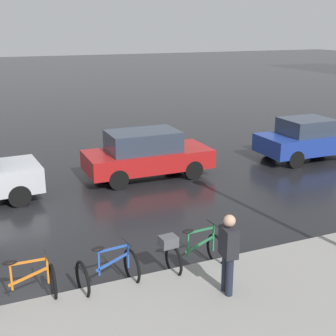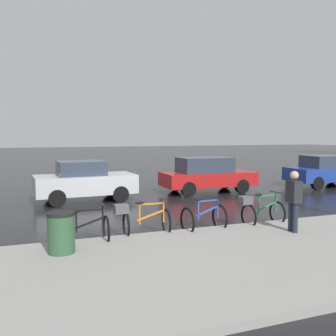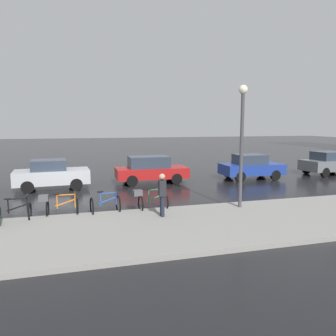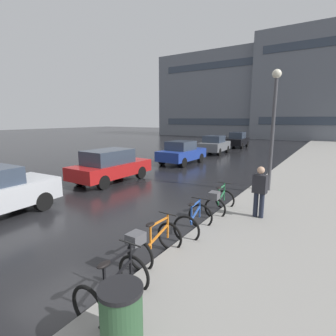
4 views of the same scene
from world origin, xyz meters
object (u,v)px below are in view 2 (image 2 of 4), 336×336
car_red (207,175)px  trash_bin (61,236)px  bicycle_farthest (259,210)px  bicycle_third (204,218)px  car_blue (325,171)px  pedestrian (294,200)px  bicycle_second (141,219)px  car_silver (84,181)px  bicycle_nearest (84,230)px

car_red → trash_bin: size_ratio=4.19×
bicycle_farthest → bicycle_third: bearing=-90.0°
car_blue → pedestrian: pedestrian is taller
bicycle_second → bicycle_farthest: 3.46m
bicycle_third → pedestrian: 2.35m
bicycle_second → bicycle_third: (0.13, 1.72, -0.08)m
car_silver → trash_bin: car_silver is taller
bicycle_nearest → trash_bin: (0.72, -0.58, 0.11)m
bicycle_farthest → trash_bin: bearing=-80.8°
bicycle_farthest → pedestrian: pedestrian is taller
pedestrian → trash_bin: bearing=-93.1°
bicycle_nearest → bicycle_third: 3.18m
bicycle_farthest → car_blue: (-5.97, 7.95, 0.29)m
car_blue → pedestrian: size_ratio=2.29×
bicycle_nearest → bicycle_farthest: bearing=92.0°
pedestrian → bicycle_farthest: bearing=-170.1°
bicycle_nearest → pedestrian: 5.25m
car_red → pedestrian: 7.61m
car_silver → car_red: size_ratio=0.93×
bicycle_nearest → car_blue: size_ratio=0.28×
car_blue → bicycle_nearest: bearing=-64.5°
car_red → car_blue: (0.35, 6.46, -0.03)m
bicycle_second → car_red: 7.92m
pedestrian → car_blue: bearing=132.8°
bicycle_second → car_silver: car_silver is taller
bicycle_nearest → bicycle_second: bicycle_nearest is taller
bicycle_nearest → trash_bin: 0.93m
bicycle_second → bicycle_farthest: bicycle_farthest is taller
bicycle_second → bicycle_third: 1.73m
bicycle_nearest → bicycle_second: size_ratio=0.77×
bicycle_nearest → trash_bin: bearing=-38.7°
car_red → pedestrian: pedestrian is taller
bicycle_third → trash_bin: trash_bin is taller
bicycle_third → pedestrian: pedestrian is taller
car_blue → trash_bin: car_blue is taller
car_blue → trash_bin: bearing=-63.0°
bicycle_farthest → trash_bin: 5.56m
bicycle_third → pedestrian: bearing=58.4°
car_silver → car_blue: 11.99m
bicycle_nearest → bicycle_third: bearing=93.1°
bicycle_second → bicycle_farthest: size_ratio=1.02×
car_silver → car_blue: size_ratio=1.01×
bicycle_nearest → car_red: (-6.48, 6.40, 0.42)m
bicycle_third → car_red: bearing=152.9°
bicycle_nearest → bicycle_second: (-0.30, 1.45, 0.09)m
bicycle_nearest → car_silver: size_ratio=0.28×
car_silver → car_red: bearing=93.7°
bicycle_nearest → pedestrian: size_ratio=0.64×
car_blue → trash_bin: 15.09m
bicycle_third → car_red: car_red is taller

